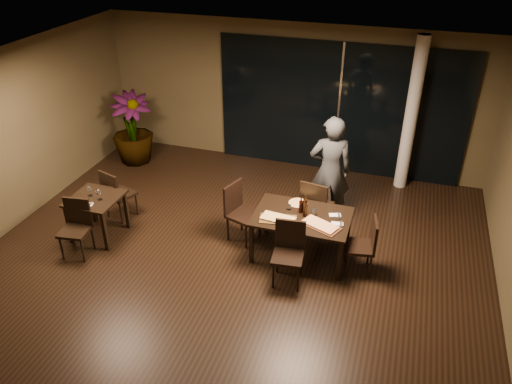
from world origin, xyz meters
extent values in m
plane|color=black|center=(0.00, 0.00, 0.00)|extent=(8.00, 8.00, 0.00)
cube|color=#4B4128|center=(0.00, 4.05, 1.50)|extent=(8.00, 0.10, 3.00)
cube|color=silver|center=(0.00, 0.00, 3.02)|extent=(8.00, 8.00, 0.04)
cube|color=black|center=(1.00, 3.96, 1.35)|extent=(5.00, 0.06, 2.70)
cylinder|color=silver|center=(2.40, 3.65, 1.50)|extent=(0.24, 0.24, 3.00)
cube|color=black|center=(1.00, 0.80, 0.73)|extent=(1.50, 1.00, 0.04)
cube|color=black|center=(0.31, 0.36, 0.35)|extent=(0.06, 0.06, 0.71)
cube|color=black|center=(1.69, 0.36, 0.35)|extent=(0.06, 0.06, 0.71)
cube|color=black|center=(0.31, 1.24, 0.35)|extent=(0.06, 0.06, 0.71)
cube|color=black|center=(1.69, 1.24, 0.35)|extent=(0.06, 0.06, 0.71)
cube|color=black|center=(-2.40, 0.30, 0.73)|extent=(0.80, 0.80, 0.04)
cube|color=black|center=(-2.74, -0.04, 0.35)|extent=(0.06, 0.06, 0.71)
cube|color=black|center=(-2.06, -0.04, 0.35)|extent=(0.06, 0.06, 0.71)
cube|color=black|center=(-2.74, 0.64, 0.35)|extent=(0.06, 0.06, 0.71)
cube|color=black|center=(-2.06, 0.64, 0.35)|extent=(0.06, 0.06, 0.71)
cube|color=black|center=(1.10, 1.56, 0.49)|extent=(0.55, 0.55, 0.05)
cylinder|color=black|center=(1.32, 1.72, 0.24)|extent=(0.04, 0.04, 0.49)
cylinder|color=black|center=(0.94, 1.79, 0.24)|extent=(0.04, 0.04, 0.49)
cylinder|color=black|center=(1.25, 1.34, 0.24)|extent=(0.04, 0.04, 0.49)
cylinder|color=black|center=(0.87, 1.41, 0.24)|extent=(0.04, 0.04, 0.49)
cube|color=black|center=(1.06, 1.35, 0.76)|extent=(0.48, 0.12, 0.54)
cube|color=black|center=(0.96, 0.09, 0.46)|extent=(0.50, 0.50, 0.05)
cylinder|color=black|center=(0.80, -0.12, 0.23)|extent=(0.04, 0.04, 0.46)
cylinder|color=black|center=(1.17, -0.08, 0.23)|extent=(0.04, 0.04, 0.46)
cylinder|color=black|center=(0.76, 0.25, 0.23)|extent=(0.04, 0.04, 0.46)
cylinder|color=black|center=(1.13, 0.29, 0.23)|extent=(0.04, 0.04, 0.46)
cube|color=black|center=(0.94, 0.29, 0.72)|extent=(0.45, 0.09, 0.51)
cube|color=black|center=(-0.02, 0.94, 0.48)|extent=(0.59, 0.59, 0.05)
cylinder|color=black|center=(0.11, 0.70, 0.24)|extent=(0.04, 0.04, 0.48)
cylinder|color=black|center=(0.22, 1.06, 0.24)|extent=(0.04, 0.04, 0.48)
cylinder|color=black|center=(-0.26, 0.82, 0.24)|extent=(0.04, 0.04, 0.48)
cylinder|color=black|center=(-0.14, 1.18, 0.24)|extent=(0.04, 0.04, 0.48)
cube|color=black|center=(-0.22, 1.00, 0.74)|extent=(0.19, 0.46, 0.53)
cube|color=black|center=(1.93, 0.69, 0.44)|extent=(0.50, 0.50, 0.05)
cylinder|color=black|center=(1.73, 0.83, 0.22)|extent=(0.04, 0.04, 0.44)
cylinder|color=black|center=(1.79, 0.49, 0.22)|extent=(0.04, 0.04, 0.44)
cylinder|color=black|center=(2.08, 0.90, 0.22)|extent=(0.04, 0.04, 0.44)
cylinder|color=black|center=(2.14, 0.55, 0.22)|extent=(0.04, 0.04, 0.44)
cube|color=black|center=(2.13, 0.73, 0.68)|extent=(0.12, 0.43, 0.49)
cube|color=black|center=(-2.35, 0.94, 0.46)|extent=(0.56, 0.56, 0.05)
cylinder|color=black|center=(-2.12, 1.06, 0.23)|extent=(0.04, 0.04, 0.46)
cylinder|color=black|center=(-2.47, 1.17, 0.23)|extent=(0.04, 0.04, 0.46)
cylinder|color=black|center=(-2.23, 0.71, 0.23)|extent=(0.04, 0.04, 0.46)
cylinder|color=black|center=(-2.58, 0.83, 0.23)|extent=(0.04, 0.04, 0.46)
cube|color=black|center=(-2.41, 0.75, 0.71)|extent=(0.44, 0.18, 0.51)
cube|color=black|center=(-2.44, -0.28, 0.45)|extent=(0.49, 0.49, 0.05)
cylinder|color=black|center=(-2.60, -0.48, 0.22)|extent=(0.04, 0.04, 0.45)
cylinder|color=black|center=(-2.24, -0.43, 0.22)|extent=(0.04, 0.04, 0.45)
cylinder|color=black|center=(-2.64, -0.12, 0.22)|extent=(0.04, 0.04, 0.45)
cylinder|color=black|center=(-2.29, -0.08, 0.22)|extent=(0.04, 0.04, 0.45)
cube|color=black|center=(-2.47, -0.08, 0.70)|extent=(0.44, 0.10, 0.50)
imported|color=#292C2E|center=(1.21, 1.96, 0.99)|extent=(0.76, 0.60, 1.98)
imported|color=#1F4918|center=(-3.24, 3.00, 0.77)|extent=(1.19, 1.19, 1.54)
cube|color=#402B14|center=(0.67, 0.58, 0.76)|extent=(0.61, 0.39, 0.01)
cube|color=#492817|center=(1.33, 0.60, 0.76)|extent=(0.67, 0.51, 0.01)
cylinder|color=#C24315|center=(0.86, 1.13, 0.76)|extent=(0.30, 0.30, 0.01)
cylinder|color=white|center=(0.76, 0.92, 0.79)|extent=(0.07, 0.07, 0.08)
cylinder|color=white|center=(1.17, 0.88, 0.80)|extent=(0.08, 0.08, 0.10)
cube|color=white|center=(1.56, 0.73, 0.76)|extent=(0.19, 0.13, 0.01)
cube|color=white|center=(1.49, 0.96, 0.76)|extent=(0.20, 0.15, 0.01)
cube|color=white|center=(-2.38, 0.06, 0.76)|extent=(0.20, 0.15, 0.01)
camera|label=1|loc=(2.29, -5.63, 5.00)|focal=35.00mm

